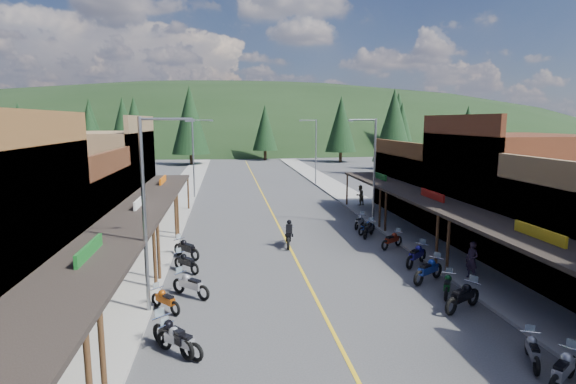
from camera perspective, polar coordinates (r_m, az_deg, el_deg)
name	(u,v)px	position (r m, az deg, el deg)	size (l,w,h in m)	color
ground	(297,261)	(25.58, 1.14, -8.80)	(220.00, 220.00, 0.00)	#38383A
centerline	(266,200)	(44.90, -2.86, -1.02)	(0.15, 90.00, 0.01)	gold
sidewalk_west	(177,201)	(44.99, -13.97, -1.17)	(3.40, 94.00, 0.15)	gray
sidewalk_east	(350,197)	(46.45, 7.89, -0.67)	(3.40, 94.00, 0.15)	gray
shop_west_2	(46,218)	(28.09, -28.43, -2.95)	(10.90, 9.00, 6.20)	#3F2111
shop_west_3	(94,179)	(36.97, -23.44, 1.58)	(10.90, 10.20, 8.20)	brown
shop_east_2	(509,190)	(31.49, 26.23, 0.22)	(10.90, 9.00, 8.20)	#562B19
shop_east_3	(437,184)	(39.83, 18.40, 0.92)	(10.90, 10.20, 6.20)	#4C2D16
streetlight_0	(148,207)	(18.62, -17.39, -1.82)	(2.16, 0.18, 8.00)	gray
streetlight_1	(195,155)	(46.27, -11.76, 4.66)	(2.16, 0.18, 8.00)	gray
streetlight_2	(373,167)	(33.98, 10.68, 3.18)	(2.16, 0.18, 8.00)	gray
streetlight_3	(315,149)	(55.21, 3.41, 5.51)	(2.16, 0.18, 8.00)	gray
ridge_hill	(237,143)	(159.28, -6.53, 6.15)	(310.00, 140.00, 60.00)	black
pine_0	(20,129)	(93.34, -30.93, 6.93)	(5.04, 5.04, 11.00)	black
pine_1	(123,124)	(96.18, -20.20, 8.12)	(5.88, 5.88, 12.50)	black
pine_2	(190,120)	(82.28, -12.33, 8.93)	(6.72, 6.72, 14.00)	black
pine_3	(265,128)	(90.40, -2.94, 8.16)	(5.04, 5.04, 11.00)	black
pine_4	(341,124)	(86.84, 6.75, 8.57)	(5.88, 5.88, 12.50)	black
pine_5	(398,120)	(103.23, 13.78, 8.86)	(6.72, 6.72, 14.00)	black
pine_6	(467,127)	(101.18, 21.83, 7.62)	(5.04, 5.04, 11.00)	black
pine_7	(90,124)	(103.93, -23.85, 7.94)	(5.88, 5.88, 12.50)	black
pine_8	(90,135)	(66.60, -23.88, 6.67)	(4.48, 4.48, 10.00)	black
pine_9	(401,130)	(74.46, 14.20, 7.64)	(4.93, 4.93, 10.80)	black
pine_10	(135,128)	(75.39, -18.89, 7.75)	(5.38, 5.38, 11.60)	black
pine_11	(394,125)	(66.47, 13.27, 8.23)	(5.82, 5.82, 12.40)	black
bike_west_3	(179,340)	(16.24, -13.64, -17.74)	(0.68, 2.05, 1.17)	#9B9BA0
bike_west_4	(172,334)	(16.51, -14.47, -17.05)	(0.76, 2.29, 1.31)	black
bike_west_5	(165,299)	(19.77, -15.33, -12.98)	(0.62, 1.86, 1.06)	#9D430B
bike_west_6	(191,284)	(20.96, -12.27, -11.32)	(0.72, 2.16, 1.24)	#9A999E
bike_west_7	(186,261)	(24.30, -12.80, -8.59)	(0.66, 1.99, 1.14)	black
bike_west_8	(186,248)	(26.62, -12.79, -6.90)	(0.74, 2.21, 1.26)	black
bike_east_2	(563,368)	(16.37, 31.59, -18.54)	(0.72, 2.15, 1.23)	#9D9DA2
bike_east_3	(533,349)	(17.28, 28.65, -17.13)	(0.62, 1.86, 1.06)	gray
bike_east_4	(463,295)	(20.48, 21.32, -12.12)	(0.77, 2.30, 1.32)	black
bike_east_5	(447,284)	(21.91, 19.60, -10.95)	(0.63, 1.90, 1.08)	#0C3E17
bike_east_6	(428,269)	(23.31, 17.40, -9.30)	(0.78, 2.33, 1.33)	navy
bike_east_7	(416,254)	(25.68, 16.00, -7.57)	(0.76, 2.29, 1.31)	navy
bike_east_8	(392,239)	(28.71, 13.07, -5.86)	(0.67, 2.00, 1.14)	maroon
bike_east_9	(368,228)	(31.08, 10.17, -4.58)	(0.70, 2.09, 1.19)	black
bike_east_10	(367,226)	(31.92, 9.98, -4.33)	(0.62, 1.86, 1.06)	navy
bike_east_11	(359,221)	(33.50, 9.05, -3.64)	(0.64, 1.93, 1.11)	gray
rider_on_bike	(289,235)	(28.35, 0.08, -5.51)	(1.14, 2.43, 1.78)	black
pedestrian_east_a	(472,260)	(23.99, 22.31, -8.01)	(0.68, 0.45, 1.86)	#2E2132
pedestrian_east_b	(360,195)	(41.79, 9.11, -0.40)	(0.90, 0.52, 1.84)	brown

